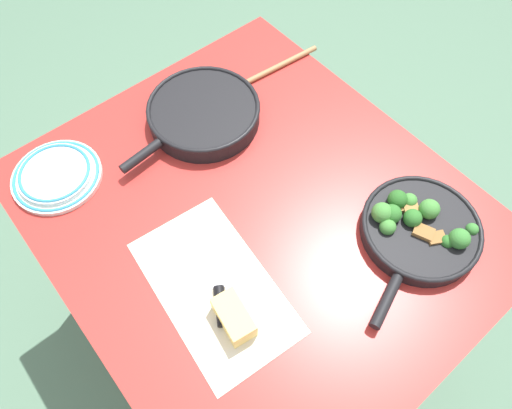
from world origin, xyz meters
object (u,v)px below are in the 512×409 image
at_px(skillet_eggs, 203,113).
at_px(dinner_plate_stack, 56,175).
at_px(skillet_broccoli, 418,228).
at_px(cheese_block, 234,317).
at_px(grater_knife, 219,288).
at_px(wooden_spoon, 245,83).

bearing_deg(skillet_eggs, dinner_plate_stack, -17.57).
distance_m(skillet_broccoli, cheese_block, 0.46).
height_order(skillet_eggs, grater_knife, skillet_eggs).
relative_size(cheese_block, dinner_plate_stack, 0.49).
xyz_separation_m(skillet_broccoli, wooden_spoon, (-0.61, -0.01, -0.02)).
relative_size(skillet_eggs, grater_knife, 1.90).
distance_m(cheese_block, dinner_plate_stack, 0.57).
relative_size(grater_knife, dinner_plate_stack, 0.99).
bearing_deg(skillet_eggs, wooden_spoon, -175.32).
height_order(skillet_eggs, wooden_spoon, skillet_eggs).
bearing_deg(grater_knife, dinner_plate_stack, 46.11).
xyz_separation_m(wooden_spoon, cheese_block, (0.51, -0.44, 0.02)).
distance_m(grater_knife, dinner_plate_stack, 0.50).
xyz_separation_m(skillet_broccoli, grater_knife, (-0.18, -0.43, -0.02)).
height_order(grater_knife, dinner_plate_stack, dinner_plate_stack).
xyz_separation_m(grater_knife, cheese_block, (0.08, -0.02, 0.02)).
bearing_deg(skillet_eggs, cheese_block, 54.24).
bearing_deg(wooden_spoon, grater_knife, 50.68).
bearing_deg(cheese_block, grater_knife, 166.61).
height_order(wooden_spoon, dinner_plate_stack, dinner_plate_stack).
relative_size(skillet_eggs, wooden_spoon, 1.00).
bearing_deg(cheese_block, wooden_spoon, 139.03).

